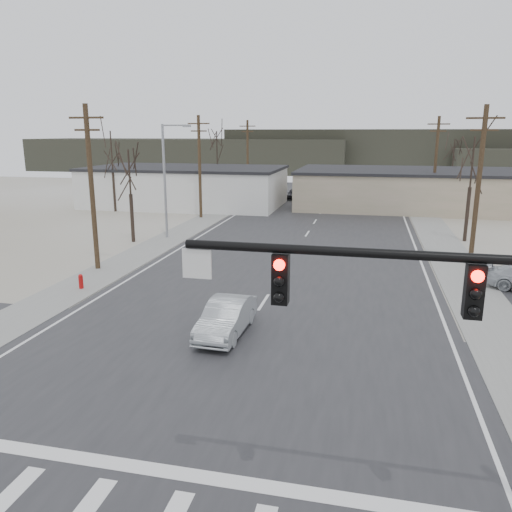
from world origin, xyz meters
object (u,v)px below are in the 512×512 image
at_px(fire_hydrant, 81,281).
at_px(car_far_b, 294,194).
at_px(sedan_crossing, 226,317).
at_px(car_far_a, 326,191).

bearing_deg(fire_hydrant, car_far_b, 81.85).
distance_m(sedan_crossing, car_far_a, 47.75).
bearing_deg(car_far_a, sedan_crossing, 112.62).
height_order(car_far_a, car_far_b, car_far_a).
xyz_separation_m(fire_hydrant, sedan_crossing, (9.49, -4.31, 0.33)).
distance_m(fire_hydrant, car_far_a, 44.46).
bearing_deg(fire_hydrant, sedan_crossing, -24.44).
bearing_deg(car_far_b, car_far_a, 40.40).
distance_m(fire_hydrant, car_far_b, 40.58).
relative_size(fire_hydrant, car_far_b, 0.22).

